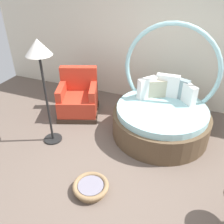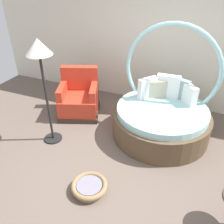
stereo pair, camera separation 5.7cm
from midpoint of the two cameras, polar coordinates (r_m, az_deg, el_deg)
name	(u,v)px [view 2 (the right image)]	position (r m, az deg, el deg)	size (l,w,h in m)	color
ground_plane	(118,168)	(3.83, 1.81, -13.32)	(8.00, 8.00, 0.02)	#66564C
back_wall	(162,31)	(5.14, 12.22, 18.40)	(8.00, 0.12, 3.13)	silver
round_daybed	(162,114)	(4.42, 12.34, -0.51)	(1.75, 1.75, 1.94)	brown
red_armchair	(79,99)	(5.00, -7.56, 3.19)	(1.03, 1.03, 0.94)	#38281E
pet_basket	(89,187)	(3.49, -4.97, -17.45)	(0.51, 0.51, 0.13)	#8E704C
floor_lamp	(40,58)	(3.77, -16.52, 12.38)	(0.40, 0.40, 1.82)	black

